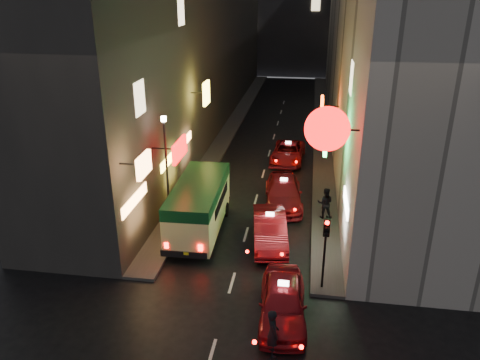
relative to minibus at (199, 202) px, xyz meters
The scene contains 13 objects.
building_left 22.93m from the minibus, 104.59° to the left, with size 7.57×52.00×18.00m.
building_right 24.62m from the minibus, 63.49° to the left, with size 8.15×52.00×18.00m.
sidewalk_left 21.22m from the minibus, 94.71° to the left, with size 1.50×52.00×0.15m, color #474442.
sidewalk_right 22.21m from the minibus, 72.21° to the left, with size 1.50×52.00×0.15m, color #474442.
minibus is the anchor object (origin of this frame).
taxi_near 8.19m from the minibus, 52.85° to the right, with size 2.71×5.89×2.00m.
taxi_second 3.99m from the minibus, ahead, with size 3.16×6.03×2.00m.
taxi_third 6.05m from the minibus, 44.84° to the left, with size 2.90×5.93×1.99m.
taxi_far 12.65m from the minibus, 71.14° to the left, with size 2.39×5.26×1.81m.
pedestrian_crossing 9.77m from the minibus, 61.22° to the right, with size 0.71×0.45×2.15m, color black.
pedestrian_sidewalk 7.17m from the minibus, 20.26° to the left, with size 0.77×0.48×2.06m, color black.
traffic_light 7.94m from the minibus, 34.32° to the right, with size 0.26×0.43×3.50m.
lamp_post 2.55m from the minibus, behind, with size 0.28×0.28×6.22m.
Camera 1 is at (3.04, -8.98, 12.39)m, focal length 35.00 mm.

